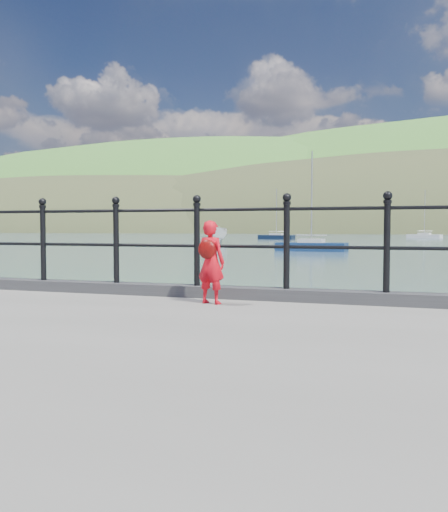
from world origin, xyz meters
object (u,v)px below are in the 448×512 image
(child, at_px, (211,261))
(sailboat_deep, at_px, (424,236))
(railing, at_px, (241,235))
(launch_white, at_px, (217,235))
(sailboat_port, at_px, (311,247))
(sailboat_left, at_px, (276,237))

(child, distance_m, sailboat_deep, 95.65)
(railing, relative_size, sailboat_deep, 2.08)
(child, xyz_separation_m, launch_white, (-18.74, 54.78, -0.46))
(sailboat_port, bearing_deg, sailboat_left, 112.19)
(railing, height_order, child, railing)
(launch_white, distance_m, sailboat_left, 24.60)
(child, height_order, sailboat_deep, sailboat_deep)
(railing, bearing_deg, launch_white, 109.26)
(railing, distance_m, sailboat_port, 37.26)
(child, height_order, launch_white, launch_white)
(launch_white, height_order, sailboat_port, sailboat_port)
(child, distance_m, sailboat_left, 81.15)
(child, bearing_deg, sailboat_left, -64.87)
(launch_white, xyz_separation_m, sailboat_deep, (24.58, 40.69, -0.71))
(sailboat_port, bearing_deg, child, -76.95)
(sailboat_deep, bearing_deg, child, -72.09)
(sailboat_left, relative_size, sailboat_deep, 0.95)
(sailboat_left, bearing_deg, sailboat_deep, 45.06)
(child, bearing_deg, railing, -97.20)
(sailboat_left, distance_m, sailboat_port, 43.63)
(railing, xyz_separation_m, sailboat_deep, (5.64, 94.90, -1.48))
(railing, relative_size, sailboat_left, 2.18)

